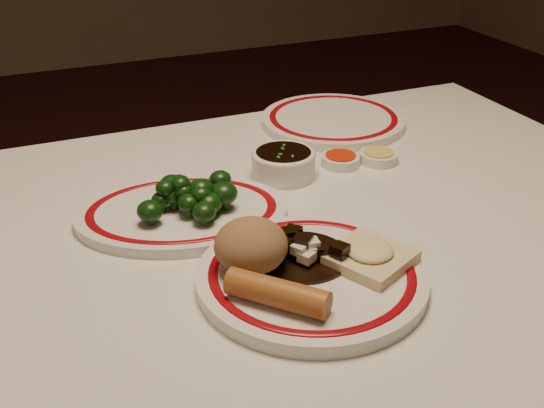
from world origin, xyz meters
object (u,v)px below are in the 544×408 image
(main_plate, at_px, (312,277))
(broccoli_pile, at_px, (189,194))
(soy_bowl, at_px, (283,164))
(rice_mound, at_px, (251,245))
(dining_table, at_px, (290,287))
(spring_roll, at_px, (277,293))
(stirfry_heap, at_px, (300,250))
(broccoli_plate, at_px, (182,213))
(fried_wonton, at_px, (370,255))

(main_plate, height_order, broccoli_pile, broccoli_pile)
(main_plate, height_order, soy_bowl, soy_bowl)
(main_plate, distance_m, rice_mound, 0.08)
(main_plate, xyz_separation_m, broccoli_pile, (-0.09, 0.21, 0.03))
(dining_table, distance_m, soy_bowl, 0.21)
(rice_mound, relative_size, spring_roll, 0.75)
(stirfry_heap, xyz_separation_m, broccoli_plate, (-0.09, 0.18, -0.02))
(main_plate, xyz_separation_m, soy_bowl, (0.09, 0.29, 0.01))
(dining_table, bearing_deg, spring_roll, -119.18)
(broccoli_plate, bearing_deg, soy_bowl, 20.64)
(rice_mound, xyz_separation_m, broccoli_plate, (-0.03, 0.18, -0.04))
(rice_mound, xyz_separation_m, broccoli_pile, (-0.02, 0.18, -0.01))
(broccoli_plate, distance_m, soy_bowl, 0.20)
(spring_roll, bearing_deg, fried_wonton, -27.90)
(broccoli_plate, bearing_deg, broccoli_pile, -21.95)
(stirfry_heap, bearing_deg, soy_bowl, 70.17)
(dining_table, height_order, spring_roll, spring_roll)
(rice_mound, bearing_deg, main_plate, -28.88)
(spring_roll, bearing_deg, stirfry_heap, 8.51)
(main_plate, height_order, fried_wonton, fried_wonton)
(main_plate, height_order, rice_mound, rice_mound)
(main_plate, bearing_deg, rice_mound, 151.12)
(dining_table, height_order, rice_mound, rice_mound)
(rice_mound, xyz_separation_m, stirfry_heap, (0.06, -0.00, -0.02))
(broccoli_pile, bearing_deg, fried_wonton, -54.77)
(main_plate, distance_m, broccoli_pile, 0.23)
(rice_mound, distance_m, soy_bowl, 0.30)
(broccoli_plate, xyz_separation_m, soy_bowl, (0.19, 0.07, 0.01))
(main_plate, bearing_deg, fried_wonton, -8.16)
(main_plate, xyz_separation_m, fried_wonton, (0.07, -0.01, 0.02))
(fried_wonton, distance_m, stirfry_heap, 0.08)
(dining_table, distance_m, stirfry_heap, 0.15)
(dining_table, relative_size, rice_mound, 13.66)
(dining_table, distance_m, spring_roll, 0.23)
(fried_wonton, height_order, stirfry_heap, stirfry_heap)
(main_plate, xyz_separation_m, rice_mound, (-0.06, 0.03, 0.04))
(dining_table, bearing_deg, main_plate, -103.68)
(rice_mound, xyz_separation_m, fried_wonton, (0.14, -0.05, -0.02))
(fried_wonton, bearing_deg, stirfry_heap, 149.66)
(spring_roll, bearing_deg, dining_table, 18.68)
(stirfry_heap, bearing_deg, spring_roll, -129.35)
(rice_mound, distance_m, stirfry_heap, 0.07)
(stirfry_heap, relative_size, soy_bowl, 1.17)
(dining_table, xyz_separation_m, stirfry_heap, (-0.03, -0.09, 0.12))
(spring_roll, bearing_deg, broccoli_pile, 52.51)
(stirfry_heap, bearing_deg, main_plate, -88.65)
(fried_wonton, bearing_deg, dining_table, 107.36)
(dining_table, relative_size, spring_roll, 10.23)
(broccoli_plate, height_order, soy_bowl, soy_bowl)
(main_plate, bearing_deg, stirfry_heap, 91.35)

